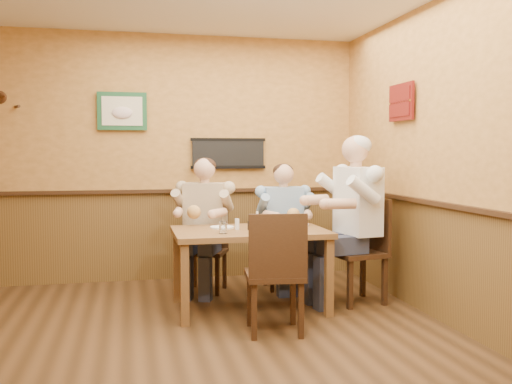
{
  "coord_description": "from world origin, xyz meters",
  "views": [
    {
      "loc": [
        -0.14,
        -4.09,
        1.46
      ],
      "look_at": [
        1.0,
        0.98,
        1.1
      ],
      "focal_mm": 40.0,
      "sensor_mm": 36.0,
      "label": 1
    }
  ],
  "objects_px": {
    "chair_right_end": "(357,251)",
    "chair_near_side": "(274,272)",
    "pepper_shaker": "(249,226)",
    "diner_tan_shirt": "(206,232)",
    "water_glass_left": "(223,227)",
    "diner_white_elder": "(357,228)",
    "hot_sauce_bottle": "(257,222)",
    "salt_shaker": "(237,224)",
    "chair_back_right": "(283,249)",
    "chair_back_left": "(206,250)",
    "cola_tumbler": "(298,226)",
    "water_glass_mid": "(261,227)",
    "diner_blue_polo": "(283,233)",
    "dining_table": "(250,239)"
  },
  "relations": [
    {
      "from": "chair_right_end",
      "to": "chair_near_side",
      "type": "distance_m",
      "value": 1.24
    },
    {
      "from": "chair_near_side",
      "to": "pepper_shaker",
      "type": "distance_m",
      "value": 0.73
    },
    {
      "from": "chair_right_end",
      "to": "diner_tan_shirt",
      "type": "bearing_deg",
      "value": -128.27
    },
    {
      "from": "water_glass_left",
      "to": "diner_white_elder",
      "type": "bearing_deg",
      "value": 9.14
    },
    {
      "from": "diner_white_elder",
      "to": "water_glass_left",
      "type": "bearing_deg",
      "value": -90.13
    },
    {
      "from": "hot_sauce_bottle",
      "to": "pepper_shaker",
      "type": "distance_m",
      "value": 0.09
    },
    {
      "from": "chair_near_side",
      "to": "salt_shaker",
      "type": "distance_m",
      "value": 0.8
    },
    {
      "from": "chair_near_side",
      "to": "chair_back_right",
      "type": "bearing_deg",
      "value": -101.33
    },
    {
      "from": "diner_white_elder",
      "to": "chair_back_left",
      "type": "bearing_deg",
      "value": -128.27
    },
    {
      "from": "chair_back_right",
      "to": "cola_tumbler",
      "type": "height_order",
      "value": "cola_tumbler"
    },
    {
      "from": "diner_white_elder",
      "to": "salt_shaker",
      "type": "distance_m",
      "value": 1.19
    },
    {
      "from": "diner_tan_shirt",
      "to": "water_glass_mid",
      "type": "relative_size",
      "value": 11.17
    },
    {
      "from": "salt_shaker",
      "to": "chair_right_end",
      "type": "bearing_deg",
      "value": -0.31
    },
    {
      "from": "diner_white_elder",
      "to": "chair_near_side",
      "type": "bearing_deg",
      "value": -64.01
    },
    {
      "from": "chair_back_right",
      "to": "chair_near_side",
      "type": "height_order",
      "value": "chair_near_side"
    },
    {
      "from": "cola_tumbler",
      "to": "pepper_shaker",
      "type": "height_order",
      "value": "cola_tumbler"
    },
    {
      "from": "water_glass_mid",
      "to": "cola_tumbler",
      "type": "bearing_deg",
      "value": -3.57
    },
    {
      "from": "chair_back_left",
      "to": "chair_back_right",
      "type": "height_order",
      "value": "chair_back_left"
    },
    {
      "from": "diner_blue_polo",
      "to": "diner_white_elder",
      "type": "xyz_separation_m",
      "value": [
        0.55,
        -0.72,
        0.13
      ]
    },
    {
      "from": "chair_right_end",
      "to": "diner_blue_polo",
      "type": "relative_size",
      "value": 0.85
    },
    {
      "from": "dining_table",
      "to": "water_glass_mid",
      "type": "distance_m",
      "value": 0.3
    },
    {
      "from": "chair_back_right",
      "to": "diner_tan_shirt",
      "type": "distance_m",
      "value": 0.86
    },
    {
      "from": "chair_back_left",
      "to": "water_glass_left",
      "type": "relative_size",
      "value": 8.23
    },
    {
      "from": "chair_back_right",
      "to": "cola_tumbler",
      "type": "relative_size",
      "value": 7.66
    },
    {
      "from": "dining_table",
      "to": "chair_near_side",
      "type": "relative_size",
      "value": 1.41
    },
    {
      "from": "chair_right_end",
      "to": "chair_back_left",
      "type": "bearing_deg",
      "value": -128.27
    },
    {
      "from": "cola_tumbler",
      "to": "hot_sauce_bottle",
      "type": "bearing_deg",
      "value": 152.11
    },
    {
      "from": "chair_right_end",
      "to": "hot_sauce_bottle",
      "type": "xyz_separation_m",
      "value": [
        -1.02,
        -0.1,
        0.32
      ]
    },
    {
      "from": "dining_table",
      "to": "chair_right_end",
      "type": "bearing_deg",
      "value": 0.27
    },
    {
      "from": "chair_near_side",
      "to": "salt_shaker",
      "type": "bearing_deg",
      "value": -70.14
    },
    {
      "from": "water_glass_mid",
      "to": "diner_white_elder",
      "type": "bearing_deg",
      "value": 14.12
    },
    {
      "from": "dining_table",
      "to": "water_glass_left",
      "type": "xyz_separation_m",
      "value": [
        -0.28,
        -0.21,
        0.15
      ]
    },
    {
      "from": "chair_right_end",
      "to": "pepper_shaker",
      "type": "relative_size",
      "value": 12.47
    },
    {
      "from": "chair_near_side",
      "to": "diner_white_elder",
      "type": "xyz_separation_m",
      "value": [
        1.01,
        0.72,
        0.23
      ]
    },
    {
      "from": "chair_back_left",
      "to": "chair_right_end",
      "type": "distance_m",
      "value": 1.58
    },
    {
      "from": "chair_back_right",
      "to": "diner_tan_shirt",
      "type": "height_order",
      "value": "diner_tan_shirt"
    },
    {
      "from": "chair_back_right",
      "to": "diner_blue_polo",
      "type": "distance_m",
      "value": 0.18
    },
    {
      "from": "pepper_shaker",
      "to": "hot_sauce_bottle",
      "type": "bearing_deg",
      "value": -39.62
    },
    {
      "from": "diner_tan_shirt",
      "to": "hot_sauce_bottle",
      "type": "xyz_separation_m",
      "value": [
        0.36,
        -0.86,
        0.2
      ]
    },
    {
      "from": "water_glass_left",
      "to": "pepper_shaker",
      "type": "distance_m",
      "value": 0.32
    },
    {
      "from": "diner_blue_polo",
      "to": "water_glass_left",
      "type": "relative_size",
      "value": 11.22
    },
    {
      "from": "chair_back_left",
      "to": "chair_right_end",
      "type": "xyz_separation_m",
      "value": [
        1.38,
        -0.76,
        0.07
      ]
    },
    {
      "from": "chair_right_end",
      "to": "diner_tan_shirt",
      "type": "relative_size",
      "value": 0.81
    },
    {
      "from": "chair_back_left",
      "to": "chair_right_end",
      "type": "relative_size",
      "value": 0.87
    },
    {
      "from": "diner_white_elder",
      "to": "water_glass_left",
      "type": "xyz_separation_m",
      "value": [
        -1.35,
        -0.22,
        0.08
      ]
    },
    {
      "from": "chair_back_left",
      "to": "chair_back_right",
      "type": "xyz_separation_m",
      "value": [
        0.83,
        -0.04,
        -0.02
      ]
    },
    {
      "from": "diner_tan_shirt",
      "to": "water_glass_left",
      "type": "distance_m",
      "value": 1.0
    },
    {
      "from": "chair_right_end",
      "to": "cola_tumbler",
      "type": "distance_m",
      "value": 0.79
    },
    {
      "from": "diner_tan_shirt",
      "to": "diner_blue_polo",
      "type": "height_order",
      "value": "diner_tan_shirt"
    },
    {
      "from": "chair_back_right",
      "to": "diner_tan_shirt",
      "type": "xyz_separation_m",
      "value": [
        -0.83,
        0.04,
        0.21
      ]
    }
  ]
}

